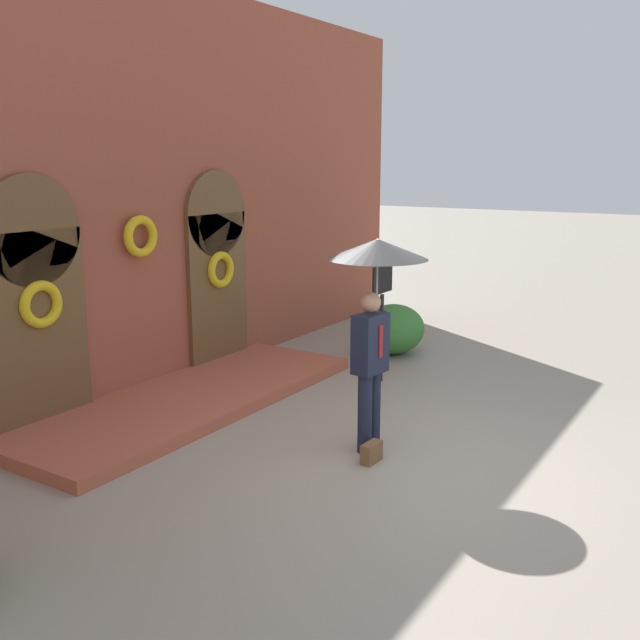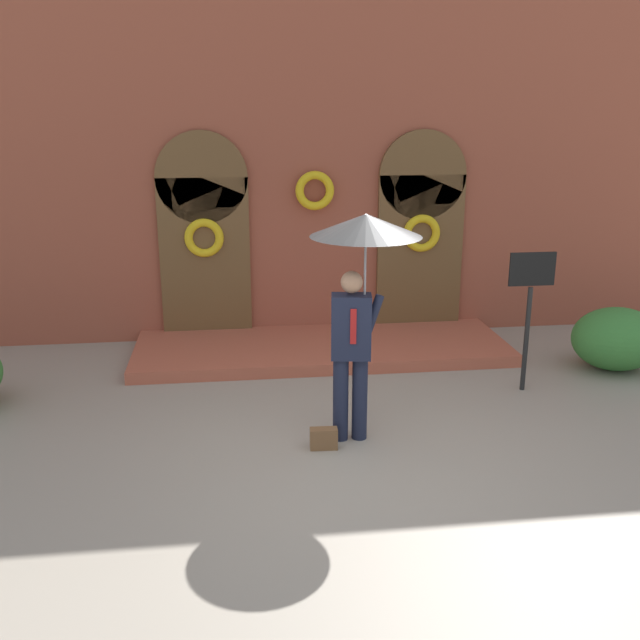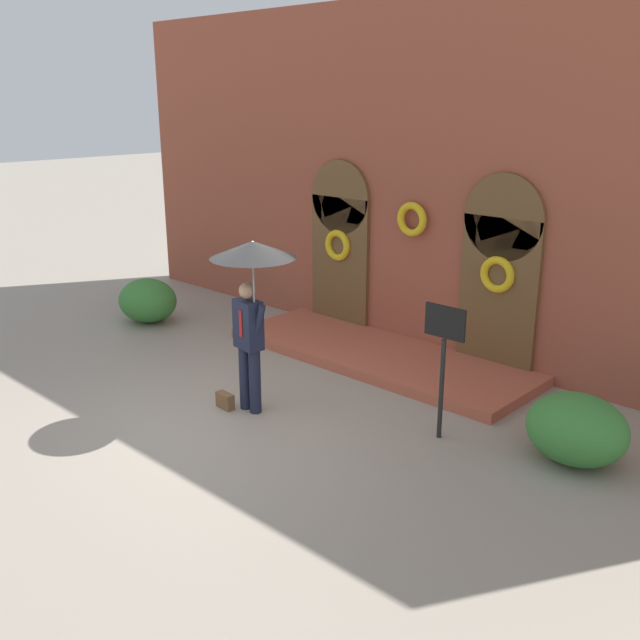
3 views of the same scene
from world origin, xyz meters
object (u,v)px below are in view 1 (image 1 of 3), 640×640
Objects in this scene: handbag at (372,452)px; shrub_right at (393,329)px; sign_post at (382,304)px; person_with_umbrella at (376,280)px.

shrub_right reaches higher than handbag.
sign_post reaches higher than shrub_right.
sign_post is at bearing -159.52° from shrub_right.
handbag is at bearing -154.22° from sign_post.
sign_post is at bearing 25.65° from person_with_umbrella.
shrub_right is at bearing 26.91° from handbag.
person_with_umbrella is 2.59m from sign_post.
person_with_umbrella is 1.86m from handbag.
person_with_umbrella reaches higher than handbag.
person_with_umbrella is at bearing -154.35° from sign_post.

